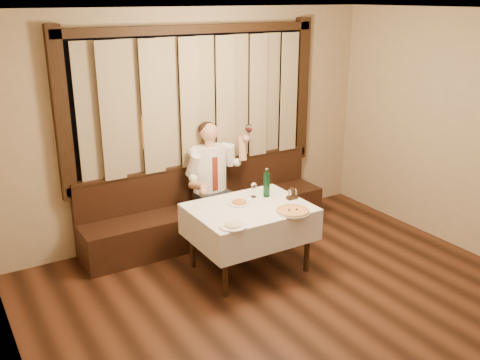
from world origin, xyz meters
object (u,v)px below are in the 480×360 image
pasta_red (239,201)px  cruet_caddy (292,195)px  seated_man (213,174)px  pasta_cream (233,224)px  green_bottle (267,185)px  dining_table (249,215)px  pizza (293,211)px  banquette (206,213)px

pasta_red → cruet_caddy: (0.59, -0.18, 0.01)m
seated_man → pasta_red: bearing=-98.2°
pasta_cream → green_bottle: (0.76, 0.54, 0.11)m
dining_table → seated_man: (0.06, 0.93, 0.20)m
pizza → cruet_caddy: cruet_caddy is taller
pasta_cream → cruet_caddy: (0.96, 0.32, 0.01)m
pizza → cruet_caddy: bearing=54.3°
pizza → banquette: bearing=102.0°
banquette → cruet_caddy: (0.53, -1.08, 0.49)m
pizza → pasta_cream: 0.73m
dining_table → cruet_caddy: cruet_caddy is taller
banquette → pasta_cream: 1.55m
pasta_cream → green_bottle: green_bottle is taller
banquette → cruet_caddy: bearing=-63.9°
banquette → pizza: 1.51m
pasta_cream → dining_table: bearing=41.3°
pasta_red → pizza: bearing=-54.7°
banquette → pizza: size_ratio=8.71×
banquette → pasta_red: (-0.06, -0.90, 0.48)m
pasta_red → cruet_caddy: 0.61m
banquette → pasta_red: 1.02m
dining_table → cruet_caddy: (0.53, -0.06, 0.15)m
dining_table → green_bottle: 0.44m
pizza → green_bottle: (0.03, 0.54, 0.13)m
seated_man → green_bottle: bearing=-71.2°
pasta_red → pasta_cream: bearing=-126.8°
cruet_caddy → pasta_cream: bearing=-162.5°
banquette → dining_table: (0.00, -1.02, 0.34)m
pasta_red → cruet_caddy: size_ratio=1.92×
dining_table → pasta_cream: (-0.43, -0.38, 0.14)m
banquette → dining_table: bearing=-90.0°
pizza → pasta_red: bearing=125.3°
pasta_red → green_bottle: size_ratio=0.78×
pizza → pasta_red: pasta_red is taller
pasta_cream → green_bottle: bearing=35.3°
pizza → cruet_caddy: size_ratio=2.71×
pizza → green_bottle: size_ratio=1.10×
banquette → pasta_cream: (-0.43, -1.40, 0.48)m
green_bottle → cruet_caddy: green_bottle is taller
pizza → green_bottle: bearing=87.3°
banquette → green_bottle: bearing=-69.5°
dining_table → pizza: size_ratio=3.46×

